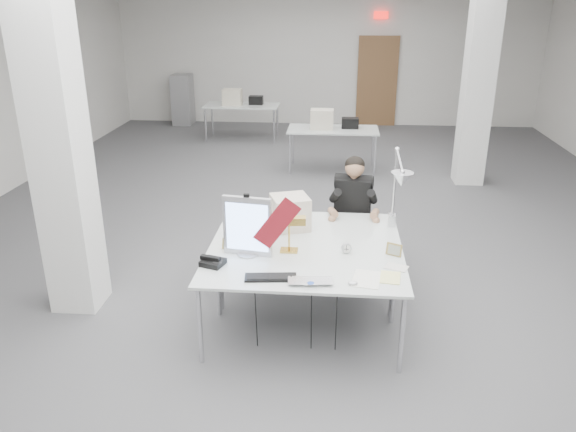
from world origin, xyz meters
name	(u,v)px	position (x,y,z in m)	size (l,w,h in m)	color
room_shell	(319,104)	(0.04, 0.13, 1.69)	(10.04, 14.04, 3.24)	#4A4A4C
desk_main	(303,268)	(0.00, -2.50, 0.74)	(1.80, 0.90, 0.03)	silver
desk_second	(308,229)	(0.00, -1.60, 0.74)	(1.80, 0.90, 0.03)	silver
bg_desk_a	(333,130)	(0.20, 3.00, 0.74)	(1.60, 0.80, 0.03)	silver
bg_desk_b	(242,106)	(-1.80, 5.20, 0.74)	(1.60, 0.80, 0.03)	silver
filing_cabinet	(183,100)	(-3.50, 6.65, 0.60)	(0.45, 0.55, 1.20)	gray
office_chair	(352,222)	(0.47, -0.94, 0.57)	(0.56, 0.56, 1.13)	black
seated_person	(354,195)	(0.47, -0.99, 0.90)	(0.44, 0.55, 0.83)	black
monitor	(247,226)	(-0.51, -2.29, 1.03)	(0.45, 0.04, 0.55)	#BBBABF
pennant	(277,223)	(-0.24, -2.32, 1.09)	(0.46, 0.01, 0.19)	maroon
keyboard	(271,277)	(-0.25, -2.74, 0.77)	(0.43, 0.14, 0.02)	black
laptop	(311,285)	(0.09, -2.84, 0.77)	(0.37, 0.24, 0.03)	silver
mouse	(353,283)	(0.43, -2.79, 0.77)	(0.08, 0.05, 0.03)	silver
bankers_lamp	(289,235)	(-0.15, -2.19, 0.92)	(0.28, 0.11, 0.32)	gold
desk_phone	(213,263)	(-0.78, -2.53, 0.78)	(0.19, 0.17, 0.05)	black
picture_frame_left	(229,244)	(-0.71, -2.19, 0.81)	(0.13, 0.01, 0.10)	tan
picture_frame_right	(394,250)	(0.81, -2.19, 0.81)	(0.15, 0.01, 0.11)	#9F8544
desk_clock	(346,248)	(0.38, -2.18, 0.81)	(0.09, 0.09, 0.03)	#AEAEB2
paper_stack_a	(367,279)	(0.54, -2.68, 0.76)	(0.22, 0.32, 0.01)	white
paper_stack_b	(390,277)	(0.74, -2.64, 0.76)	(0.17, 0.23, 0.01)	#EFEC8F
paper_stack_c	(396,267)	(0.81, -2.44, 0.76)	(0.19, 0.13, 0.01)	silver
beige_monitor	(290,212)	(-0.18, -1.63, 0.92)	(0.35, 0.34, 0.34)	beige
architect_lamp	(397,196)	(0.85, -1.73, 1.16)	(0.22, 0.63, 0.81)	silver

